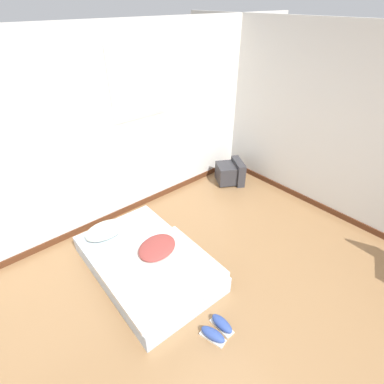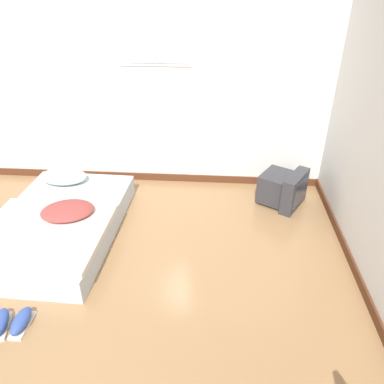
% 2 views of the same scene
% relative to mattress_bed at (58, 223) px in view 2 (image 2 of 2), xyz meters
% --- Properties ---
extents(wall_back, '(7.82, 0.08, 2.60)m').
position_rel_mattress_bed_xyz_m(wall_back, '(0.08, 1.24, 1.15)').
color(wall_back, silver).
rests_on(wall_back, ground_plane).
extents(mattress_bed, '(1.16, 1.78, 0.37)m').
position_rel_mattress_bed_xyz_m(mattress_bed, '(0.00, 0.00, 0.00)').
color(mattress_bed, silver).
rests_on(mattress_bed, ground_plane).
extents(crt_tv, '(0.59, 0.59, 0.40)m').
position_rel_mattress_bed_xyz_m(crt_tv, '(2.29, 0.77, 0.05)').
color(crt_tv, '#333338').
rests_on(crt_tv, ground_plane).
extents(sneaker_pair, '(0.29, 0.29, 0.10)m').
position_rel_mattress_bed_xyz_m(sneaker_pair, '(0.07, -1.14, -0.09)').
color(sneaker_pair, silver).
rests_on(sneaker_pair, ground_plane).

